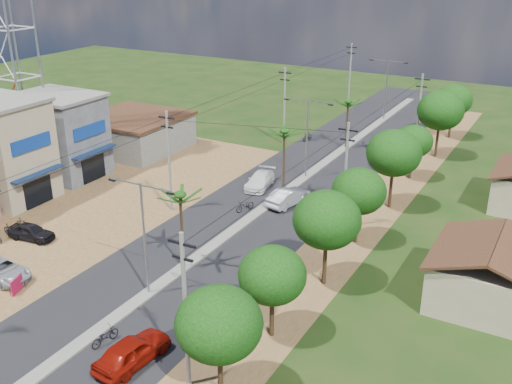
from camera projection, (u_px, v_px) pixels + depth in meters
ground at (149, 294)px, 40.11m from camera, size 160.00×160.00×0.00m
road at (257, 213)px, 52.22m from camera, size 12.00×110.00×0.04m
median at (273, 201)px, 54.62m from camera, size 1.00×90.00×0.18m
dirt_lot_west at (73, 208)px, 53.33m from camera, size 18.00×46.00×0.04m
dirt_shoulder_east at (349, 235)px, 48.39m from camera, size 5.00×90.00×0.03m
shophouse_cream at (2, 149)px, 53.91m from camera, size 9.00×6.40×9.30m
shophouse_grey at (61, 135)px, 59.75m from camera, size 9.00×6.40×8.30m
low_shed at (135, 132)px, 68.22m from camera, size 10.40×10.40×3.95m
house_east_near at (493, 271)px, 38.26m from camera, size 7.60×7.50×4.60m
tree_east_a at (219, 324)px, 29.28m from camera, size 4.40×4.40×6.37m
tree_east_b at (272, 275)px, 34.36m from camera, size 4.00×4.00×5.83m
tree_east_c at (327, 220)px, 39.54m from camera, size 4.60×4.60×6.83m
tree_east_d at (359, 191)px, 45.53m from camera, size 4.20×4.20×6.13m
tree_east_e at (394, 153)px, 51.61m from camera, size 4.80×4.80×7.14m
tree_east_f at (413, 141)px, 58.71m from camera, size 3.80×3.80×5.52m
tree_east_g at (441, 111)px, 64.39m from camera, size 5.00×5.00×7.38m
tree_east_h at (453, 100)px, 71.21m from camera, size 4.40×4.40×6.52m
palm_median_near at (180, 198)px, 41.24m from camera, size 2.00×2.00×6.15m
palm_median_mid at (284, 134)px, 54.02m from camera, size 2.00×2.00×6.55m
palm_median_far at (348, 104)px, 67.18m from camera, size 2.00×2.00×5.85m
streetlight_near at (144, 230)px, 38.29m from camera, size 5.10×0.18×8.00m
streetlight_mid at (307, 132)px, 58.48m from camera, size 5.10×0.18×8.00m
streetlight_far at (387, 85)px, 78.67m from camera, size 5.10×0.18×8.00m
utility_pole_w_b at (169, 159)px, 51.15m from camera, size 1.60×0.24×9.00m
utility_pole_w_c at (284, 104)px, 68.92m from camera, size 1.60×0.24×9.00m
utility_pole_w_d at (350, 73)px, 85.87m from camera, size 1.60×0.24×9.00m
utility_pole_e_a at (185, 308)px, 30.08m from camera, size 1.60×0.24×9.00m
utility_pole_e_b at (345, 174)px, 47.84m from camera, size 1.60×0.24×9.00m
utility_pole_e_c at (419, 112)px, 65.61m from camera, size 1.60×0.24×9.00m
car_red_near at (132, 351)px, 33.15m from camera, size 2.40×4.98×1.64m
car_silver_mid at (288, 197)px, 53.68m from camera, size 2.59×4.96×1.55m
car_white_far at (260, 181)px, 57.67m from camera, size 2.77×5.09×1.40m
car_parked_silver at (1, 270)px, 41.76m from camera, size 4.96×2.56×1.34m
car_parked_dark at (31, 232)px, 47.35m from camera, size 4.02×2.06×1.31m
moto_rider_east at (105, 337)px, 34.92m from camera, size 0.94×2.01×1.02m
moto_rider_west_a at (245, 206)px, 52.51m from camera, size 1.29×2.06×1.02m
moto_rider_west_b at (307, 137)px, 71.49m from camera, size 0.86×1.77×1.02m
roadside_sign at (17, 285)px, 40.13m from camera, size 0.51×1.29×1.11m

